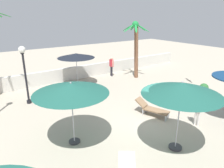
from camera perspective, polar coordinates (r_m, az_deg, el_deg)
name	(u,v)px	position (r m, az deg, el deg)	size (l,w,h in m)	color
ground_plane	(152,130)	(10.45, 10.99, -12.28)	(56.00, 56.00, 0.00)	#B2A893
boundary_wall	(69,74)	(17.81, -11.72, 2.73)	(25.20, 0.30, 1.08)	silver
patio_umbrella_0	(71,88)	(8.42, -11.21, -1.20)	(3.08, 3.08, 2.77)	#333338
patio_umbrella_3	(182,89)	(8.27, 18.63, -1.27)	(3.07, 3.07, 2.93)	#333338
patio_umbrella_4	(76,56)	(15.92, -9.85, 7.63)	(2.81, 2.81, 2.58)	#333338
palm_tree_1	(136,44)	(17.73, 6.58, 10.96)	(2.41, 2.27, 4.80)	brown
lamp_post_0	(24,67)	(13.38, -22.97, 4.41)	(0.41, 0.41, 3.57)	black
lounge_chair_1	(172,91)	(14.50, 16.22, -1.95)	(1.90, 1.43, 0.84)	#B7B7BC
lounge_chair_2	(152,109)	(11.65, 10.87, -6.64)	(1.16, 1.95, 0.84)	#B7B7BC
guest_0	(199,106)	(10.99, 22.74, -5.65)	(0.24, 0.56, 1.74)	silver
guest_1	(111,64)	(18.49, -0.15, 5.40)	(0.26, 0.56, 1.75)	#26262D
planter	(204,90)	(15.51, 23.86, -1.52)	(0.70, 0.70, 0.85)	brown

